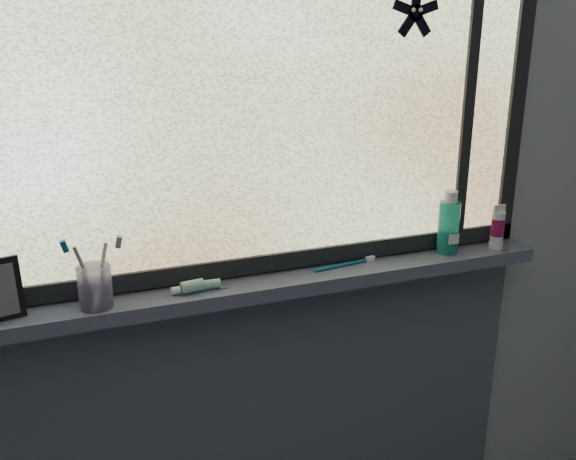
% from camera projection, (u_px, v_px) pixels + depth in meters
% --- Properties ---
extents(wall_back, '(3.00, 0.01, 2.50)m').
position_uv_depth(wall_back, '(274.00, 190.00, 1.79)').
color(wall_back, '#9EA3A8').
rests_on(wall_back, ground).
extents(windowsill, '(1.62, 0.14, 0.04)m').
position_uv_depth(windowsill, '(283.00, 283.00, 1.80)').
color(windowsill, '#4A4D63').
rests_on(windowsill, wall_back).
extents(sill_apron, '(1.62, 0.02, 0.98)m').
position_uv_depth(sill_apron, '(277.00, 426.00, 2.01)').
color(sill_apron, '#4A4D63').
rests_on(sill_apron, floor).
extents(window_pane, '(1.50, 0.01, 1.00)m').
position_uv_depth(window_pane, '(276.00, 89.00, 1.68)').
color(window_pane, silver).
rests_on(window_pane, wall_back).
extents(frame_bottom, '(1.60, 0.03, 0.05)m').
position_uv_depth(frame_bottom, '(277.00, 261.00, 1.82)').
color(frame_bottom, black).
rests_on(frame_bottom, windowsill).
extents(frame_right, '(0.05, 0.03, 1.10)m').
position_uv_depth(frame_right, '(518.00, 79.00, 1.93)').
color(frame_right, black).
rests_on(frame_right, wall_back).
extents(frame_mullion, '(0.03, 0.03, 1.00)m').
position_uv_depth(frame_mullion, '(469.00, 81.00, 1.87)').
color(frame_mullion, black).
rests_on(frame_mullion, wall_back).
extents(starfish_sticker, '(0.15, 0.02, 0.15)m').
position_uv_depth(starfish_sticker, '(415.00, 13.00, 1.74)').
color(starfish_sticker, black).
rests_on(starfish_sticker, window_pane).
extents(toothpaste_tube, '(0.19, 0.05, 0.03)m').
position_uv_depth(toothpaste_tube, '(200.00, 285.00, 1.69)').
color(toothpaste_tube, silver).
rests_on(toothpaste_tube, windowsill).
extents(toothbrush_cup, '(0.09, 0.09, 0.11)m').
position_uv_depth(toothbrush_cup, '(95.00, 287.00, 1.59)').
color(toothbrush_cup, '#BBAEE7').
rests_on(toothbrush_cup, windowsill).
extents(toothbrush_lying, '(0.22, 0.05, 0.01)m').
position_uv_depth(toothbrush_lying, '(341.00, 265.00, 1.86)').
color(toothbrush_lying, '#0C5572').
rests_on(toothbrush_lying, windowsill).
extents(mouthwash_bottle, '(0.08, 0.08, 0.16)m').
position_uv_depth(mouthwash_bottle, '(449.00, 222.00, 1.94)').
color(mouthwash_bottle, '#21AC96').
rests_on(mouthwash_bottle, windowsill).
extents(cream_tube, '(0.04, 0.04, 0.10)m').
position_uv_depth(cream_tube, '(498.00, 225.00, 1.99)').
color(cream_tube, silver).
rests_on(cream_tube, windowsill).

